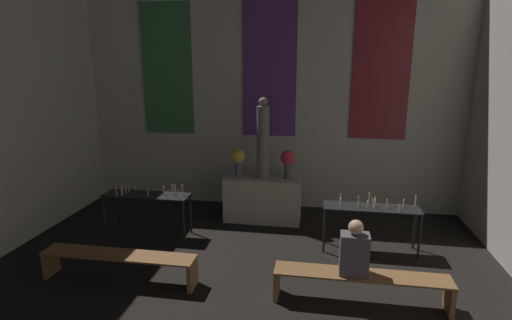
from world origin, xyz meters
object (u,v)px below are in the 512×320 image
flower_vase_left (238,159)px  candle_rack_right (371,212)px  flower_vase_right (288,160)px  statue (263,140)px  candle_rack_left (147,199)px  altar (263,199)px  pew_back_right (361,281)px  pew_back_left (119,261)px  person_seated (354,251)px

flower_vase_left → candle_rack_right: flower_vase_left is taller
flower_vase_right → statue: bearing=180.0°
candle_rack_left → flower_vase_right: bearing=23.0°
altar → candle_rack_left: bearing=-152.0°
flower_vase_right → pew_back_right: 3.02m
statue → flower_vase_right: size_ratio=2.78×
statue → pew_back_left: bearing=-122.5°
altar → candle_rack_left: size_ratio=0.96×
pew_back_left → altar: bearing=57.5°
altar → flower_vase_left: size_ratio=2.65×
candle_rack_right → person_seated: (-0.38, -1.59, 0.06)m
candle_rack_right → person_seated: 1.64m
candle_rack_right → flower_vase_left: bearing=157.0°
pew_back_right → person_seated: person_seated is taller
statue → person_seated: (1.57, -2.62, -0.87)m
flower_vase_right → candle_rack_left: (-2.43, -1.03, -0.56)m
altar → pew_back_left: 3.11m
flower_vase_right → pew_back_left: flower_vase_right is taller
altar → candle_rack_right: (1.95, -1.03, 0.24)m
statue → flower_vase_left: size_ratio=2.78×
flower_vase_left → candle_rack_left: flower_vase_left is taller
flower_vase_left → candle_rack_right: (2.43, -1.03, -0.56)m
altar → pew_back_left: (-1.67, -2.62, -0.12)m
statue → pew_back_left: (-1.67, -2.62, -1.29)m
altar → flower_vase_right: (0.48, 0.00, 0.80)m
flower_vase_right → person_seated: (1.09, -2.62, -0.50)m
pew_back_right → person_seated: (-0.10, 0.00, 0.42)m
altar → candle_rack_left: (-1.95, -1.03, 0.24)m
candle_rack_right → statue: bearing=152.1°
candle_rack_left → altar: bearing=28.0°
candle_rack_right → person_seated: person_seated is taller
flower_vase_left → candle_rack_left: (-1.46, -1.03, -0.56)m
pew_back_left → pew_back_right: size_ratio=1.00×
candle_rack_left → pew_back_right: 3.97m
altar → pew_back_left: size_ratio=0.67×
candle_rack_left → candle_rack_right: candle_rack_left is taller
pew_back_right → altar: bearing=122.5°
person_seated → flower_vase_right: bearing=112.5°
candle_rack_left → person_seated: 3.86m
candle_rack_right → person_seated: size_ratio=2.12×
altar → flower_vase_left: 0.93m
flower_vase_right → pew_back_right: bearing=-65.6°
candle_rack_right → pew_back_right: 1.66m
altar → person_seated: person_seated is taller
flower_vase_left → candle_rack_right: bearing=-23.0°
flower_vase_left → candle_rack_left: bearing=-144.8°
candle_rack_left → person_seated: size_ratio=2.12×
statue → pew_back_left: statue is taller
flower_vase_left → flower_vase_right: (0.96, 0.00, 0.00)m
flower_vase_right → candle_rack_right: bearing=-35.1°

